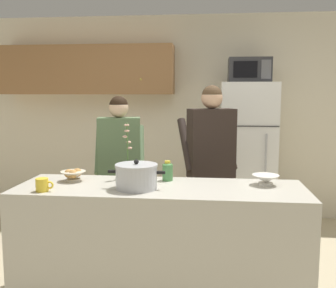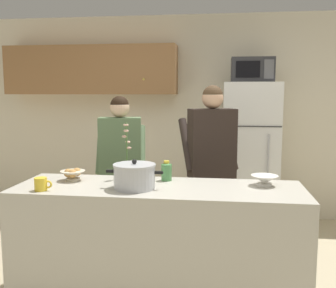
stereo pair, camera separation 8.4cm
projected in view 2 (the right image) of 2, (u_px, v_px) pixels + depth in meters
name	position (u px, v px, depth m)	size (l,w,h in m)	color
back_wall_unit	(167.00, 108.00, 5.10)	(6.00, 0.48, 2.60)	beige
kitchen_island	(159.00, 245.00, 2.98)	(2.17, 0.68, 0.92)	#BCB7A8
refrigerator	(250.00, 156.00, 4.64)	(0.64, 0.68, 1.74)	white
microwave	(252.00, 70.00, 4.49)	(0.48, 0.37, 0.28)	#2D2D30
person_near_pot	(121.00, 158.00, 3.79)	(0.54, 0.48, 1.59)	#726656
person_by_sink	(212.00, 153.00, 3.67)	(0.61, 0.55, 1.69)	#33384C
cooking_pot	(134.00, 176.00, 2.85)	(0.42, 0.31, 0.22)	silver
coffee_mug	(41.00, 184.00, 2.80)	(0.13, 0.09, 0.10)	yellow
bread_bowl	(73.00, 174.00, 3.11)	(0.20, 0.20, 0.10)	beige
empty_bowl	(265.00, 180.00, 2.94)	(0.20, 0.20, 0.08)	white
bottle_near_edge	(167.00, 171.00, 3.11)	(0.08, 0.08, 0.16)	#4C8C4C
potted_orchid	(127.00, 170.00, 3.18)	(0.15, 0.15, 0.46)	brown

